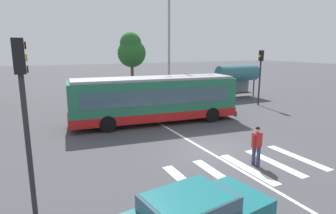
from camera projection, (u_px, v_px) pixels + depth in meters
name	position (u px, v px, depth m)	size (l,w,h in m)	color
ground_plane	(212.00, 149.00, 14.07)	(160.00, 160.00, 0.00)	#47474C
city_transit_bus	(155.00, 99.00, 18.75)	(11.33, 3.64, 3.06)	black
pedestrian_crossing_street	(257.00, 144.00, 11.90)	(0.57, 0.38, 1.72)	#333856
parked_car_charcoal	(109.00, 92.00, 27.38)	(2.00, 4.56, 1.35)	black
parked_car_red	(137.00, 91.00, 27.94)	(1.93, 4.53, 1.35)	black
parked_car_black	(162.00, 89.00, 29.62)	(1.93, 4.53, 1.35)	black
traffic_light_near_corner	(24.00, 106.00, 7.37)	(0.33, 0.32, 5.17)	#28282B
traffic_light_far_corner	(260.00, 69.00, 24.25)	(0.33, 0.32, 4.75)	#28282B
bus_stop_shelter	(237.00, 74.00, 28.14)	(4.51, 1.54, 3.25)	#28282B
twin_arm_street_lamp	(169.00, 33.00, 24.42)	(3.98, 0.32, 10.26)	#939399
background_tree_right	(131.00, 50.00, 32.83)	(3.28, 3.28, 6.74)	brown
crosswalk_painted_stripes	(247.00, 168.00, 11.77)	(6.33, 3.29, 0.01)	silver
lane_center_line	(186.00, 139.00, 15.68)	(0.16, 24.00, 0.01)	silver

